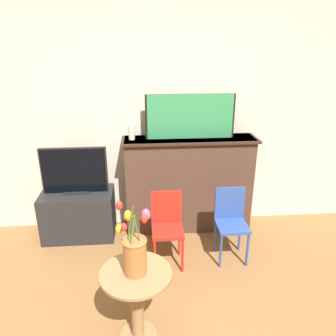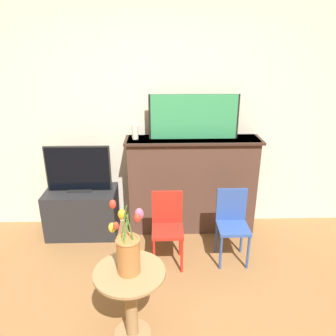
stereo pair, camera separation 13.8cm
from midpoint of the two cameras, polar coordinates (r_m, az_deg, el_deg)
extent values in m
cube|color=beige|center=(3.56, -4.10, 10.24)|extent=(8.00, 0.06, 2.70)
cube|color=#4C3328|center=(3.65, 2.53, -2.88)|extent=(1.38, 0.32, 1.07)
cube|color=#35231C|center=(3.46, 2.69, 4.96)|extent=(1.44, 0.36, 0.02)
cube|color=black|center=(3.42, 2.72, 8.95)|extent=(0.93, 0.02, 0.46)
cube|color=#338E56|center=(3.41, 2.74, 8.91)|extent=(0.89, 0.02, 0.46)
cylinder|color=silver|center=(3.43, -7.53, 6.15)|extent=(0.06, 0.06, 0.15)
cube|color=#232326|center=(3.76, -16.28, -7.70)|extent=(0.76, 0.44, 0.52)
cube|color=black|center=(3.65, -16.71, -4.03)|extent=(0.26, 0.12, 0.01)
cube|color=black|center=(3.56, -17.09, -0.42)|extent=(0.68, 0.02, 0.50)
cube|color=black|center=(3.55, -17.12, -0.48)|extent=(0.65, 0.02, 0.47)
cylinder|color=red|center=(3.12, -3.65, -15.23)|extent=(0.02, 0.02, 0.35)
cylinder|color=red|center=(3.13, 1.24, -15.03)|extent=(0.02, 0.02, 0.35)
cylinder|color=red|center=(3.33, -3.74, -12.59)|extent=(0.02, 0.02, 0.35)
cylinder|color=red|center=(3.34, 0.79, -12.42)|extent=(0.02, 0.02, 0.35)
cube|color=red|center=(3.12, -1.37, -10.90)|extent=(0.29, 0.29, 0.03)
cube|color=red|center=(3.14, -1.54, -6.81)|extent=(0.29, 0.02, 0.33)
cylinder|color=#2D4C99|center=(3.21, 7.91, -14.20)|extent=(0.02, 0.02, 0.35)
cylinder|color=#2D4C99|center=(3.27, 12.46, -13.79)|extent=(0.02, 0.02, 0.35)
cylinder|color=#2D4C99|center=(3.42, 7.00, -11.71)|extent=(0.02, 0.02, 0.35)
cylinder|color=#2D4C99|center=(3.48, 11.25, -11.39)|extent=(0.02, 0.02, 0.35)
cube|color=#2D4C99|center=(3.24, 9.87, -9.93)|extent=(0.29, 0.29, 0.03)
cube|color=#2D4C99|center=(3.26, 9.50, -6.00)|extent=(0.29, 0.02, 0.33)
cylinder|color=#99754C|center=(2.72, -6.80, -26.95)|extent=(0.27, 0.27, 0.02)
cylinder|color=#99754C|center=(2.52, -7.08, -22.90)|extent=(0.09, 0.09, 0.56)
cylinder|color=#99754C|center=(2.33, -7.42, -17.83)|extent=(0.49, 0.49, 0.02)
cylinder|color=#AD6B38|center=(2.25, -7.59, -15.14)|extent=(0.15, 0.15, 0.25)
torus|color=#AD6B38|center=(2.18, -7.75, -12.48)|extent=(0.17, 0.17, 0.02)
cylinder|color=#477A2D|center=(2.18, -8.10, -11.42)|extent=(0.03, 0.05, 0.24)
ellipsoid|color=orange|center=(2.16, -8.86, -8.21)|extent=(0.05, 0.05, 0.07)
cylinder|color=#477A2D|center=(2.16, -8.44, -12.18)|extent=(0.07, 0.04, 0.21)
ellipsoid|color=gold|center=(2.08, -10.41, -10.45)|extent=(0.05, 0.05, 0.07)
cylinder|color=#477A2D|center=(2.15, -7.08, -11.63)|extent=(0.05, 0.01, 0.26)
ellipsoid|color=red|center=(2.08, -6.07, -8.80)|extent=(0.04, 0.04, 0.06)
cylinder|color=#477A2D|center=(2.16, -7.09, -11.32)|extent=(0.06, 0.02, 0.27)
ellipsoid|color=#E0517A|center=(2.10, -5.78, -8.11)|extent=(0.06, 0.06, 0.08)
cylinder|color=#477A2D|center=(2.14, -8.56, -10.55)|extent=(0.07, 0.02, 0.34)
ellipsoid|color=red|center=(2.08, -10.41, -6.47)|extent=(0.04, 0.04, 0.06)
cylinder|color=#477A2D|center=(2.13, -8.17, -11.71)|extent=(0.05, 0.09, 0.26)
ellipsoid|color=red|center=(2.00, -9.68, -10.13)|extent=(0.04, 0.04, 0.05)
camera|label=1|loc=(0.07, -91.40, -0.55)|focal=35.00mm
camera|label=2|loc=(0.07, 88.60, 0.55)|focal=35.00mm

